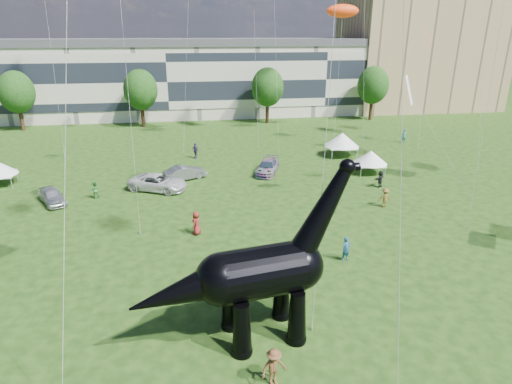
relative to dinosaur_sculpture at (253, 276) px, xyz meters
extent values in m
plane|color=#16330C|center=(2.12, -0.89, -3.46)|extent=(220.00, 220.00, 0.00)
cube|color=beige|center=(-5.88, 61.11, 2.54)|extent=(78.00, 11.00, 12.00)
cube|color=tan|center=(42.12, 64.11, 7.54)|extent=(28.00, 18.00, 22.00)
cylinder|color=#382314|center=(-27.88, 52.11, -1.86)|extent=(0.56, 0.56, 3.20)
ellipsoid|color=#14380F|center=(-27.88, 52.11, 2.86)|extent=(5.20, 5.20, 6.24)
cylinder|color=#382314|center=(-9.88, 52.11, -1.86)|extent=(0.56, 0.56, 3.20)
ellipsoid|color=#14380F|center=(-9.88, 52.11, 2.86)|extent=(5.20, 5.20, 6.24)
cylinder|color=#382314|center=(10.12, 52.11, -1.86)|extent=(0.56, 0.56, 3.20)
ellipsoid|color=#14380F|center=(10.12, 52.11, 2.86)|extent=(5.20, 5.20, 6.24)
cylinder|color=#382314|center=(28.12, 52.11, -1.86)|extent=(0.56, 0.56, 3.20)
ellipsoid|color=#14380F|center=(28.12, 52.11, 2.86)|extent=(5.20, 5.20, 6.24)
cone|color=black|center=(-0.71, -1.15, -2.07)|extent=(1.10, 1.10, 2.78)
sphere|color=black|center=(-0.71, -1.15, -3.29)|extent=(1.02, 1.02, 1.02)
cone|color=black|center=(-1.05, 0.86, -2.07)|extent=(1.10, 1.10, 2.78)
sphere|color=black|center=(-1.05, 0.86, -3.29)|extent=(1.02, 1.02, 1.02)
cone|color=black|center=(2.03, -0.69, -2.07)|extent=(1.10, 1.10, 2.78)
sphere|color=black|center=(2.03, -0.69, -3.29)|extent=(1.02, 1.02, 1.02)
cone|color=black|center=(1.69, 1.32, -2.07)|extent=(1.10, 1.10, 2.78)
sphere|color=black|center=(1.69, 1.32, -3.29)|extent=(1.02, 1.02, 1.02)
cylinder|color=black|center=(0.40, 0.07, 0.16)|extent=(4.25, 3.11, 2.50)
sphere|color=black|center=(-1.52, -0.26, 0.16)|extent=(2.50, 2.50, 2.50)
sphere|color=black|center=(2.31, 0.39, 0.16)|extent=(2.41, 2.41, 2.41)
cone|color=black|center=(3.43, 0.58, 2.84)|extent=(3.67, 1.95, 4.91)
sphere|color=black|center=(4.55, 0.77, 4.97)|extent=(0.78, 0.78, 0.78)
cylinder|color=black|center=(4.82, 0.81, 4.92)|extent=(0.71, 0.51, 0.41)
cone|color=black|center=(-3.41, -0.57, -0.15)|extent=(5.16, 2.73, 2.72)
imported|color=silver|center=(-14.97, 20.16, -2.76)|extent=(3.46, 4.40, 1.40)
imported|color=slate|center=(-3.36, 24.94, -2.74)|extent=(4.62, 3.19, 1.44)
imported|color=silver|center=(-5.90, 22.13, -2.68)|extent=(6.15, 4.67, 1.55)
imported|color=#595960|center=(5.35, 25.64, -2.75)|extent=(3.54, 5.22, 1.40)
cube|color=white|center=(16.21, 24.04, -2.43)|extent=(3.12, 3.12, 0.11)
cone|color=white|center=(16.21, 24.04, -1.69)|extent=(3.96, 3.96, 1.40)
cylinder|color=#999999|center=(14.75, 22.91, -2.94)|extent=(0.06, 0.06, 1.03)
cylinder|color=#999999|center=(17.34, 22.58, -2.94)|extent=(0.06, 0.06, 1.03)
cylinder|color=#999999|center=(15.08, 25.50, -2.94)|extent=(0.06, 0.06, 1.03)
cylinder|color=#999999|center=(17.67, 25.17, -2.94)|extent=(0.06, 0.06, 1.03)
cube|color=white|center=(15.46, 30.93, -2.26)|extent=(3.52, 3.52, 0.13)
cone|color=white|center=(15.46, 30.93, -1.40)|extent=(4.46, 4.46, 1.63)
cylinder|color=#999999|center=(13.82, 29.54, -2.86)|extent=(0.07, 0.07, 1.19)
cylinder|color=#999999|center=(16.85, 29.29, -2.86)|extent=(0.07, 0.07, 1.19)
cylinder|color=#999999|center=(14.08, 32.57, -2.86)|extent=(0.07, 0.07, 1.19)
cylinder|color=#999999|center=(17.10, 32.32, -2.86)|extent=(0.07, 0.07, 1.19)
cylinder|color=#999999|center=(-19.95, 24.78, -2.92)|extent=(0.06, 0.06, 1.08)
cylinder|color=#999999|center=(-20.37, 27.50, -2.92)|extent=(0.06, 0.06, 1.08)
imported|color=brown|center=(13.71, 14.88, -2.61)|extent=(1.11, 0.66, 1.69)
imported|color=brown|center=(0.40, -3.21, -2.55)|extent=(1.33, 1.00, 1.82)
imported|color=#205278|center=(7.17, 6.51, -2.60)|extent=(0.72, 0.57, 1.72)
imported|color=maroon|center=(-2.50, 12.00, -2.54)|extent=(0.95, 1.07, 1.84)
imported|color=black|center=(15.43, 19.67, -2.62)|extent=(1.55, 1.30, 1.67)
imported|color=#482D65|center=(-2.14, 32.64, -2.52)|extent=(1.05, 1.14, 1.88)
imported|color=#2F7773|center=(26.08, 35.90, -2.52)|extent=(0.70, 0.48, 1.88)
imported|color=#3D8D38|center=(-11.46, 20.88, -2.66)|extent=(0.85, 0.70, 1.60)
plane|color=#FA1026|center=(28.70, 38.00, 10.10)|extent=(2.38, 3.17, 2.99)
plane|color=silver|center=(21.81, 28.06, 4.66)|extent=(2.57, 3.34, 3.18)
ellipsoid|color=#ED3B0F|center=(18.44, 42.16, 13.36)|extent=(3.93, 4.87, 1.74)
camera|label=1|loc=(-2.57, -17.31, 10.88)|focal=30.00mm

